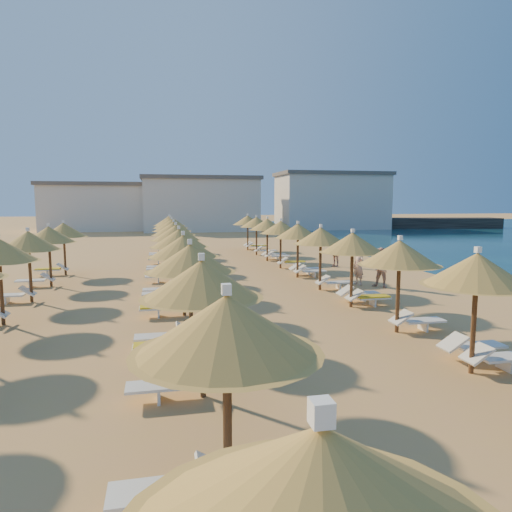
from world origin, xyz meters
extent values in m
plane|color=tan|center=(0.00, 0.00, 0.00)|extent=(220.00, 220.00, 0.00)
cube|color=black|center=(30.06, 43.97, 0.75)|extent=(30.25, 8.75, 1.50)
cube|color=beige|center=(-12.47, 47.98, 3.00)|extent=(15.00, 8.00, 6.00)
cube|color=#59514C|center=(-12.47, 47.98, 6.25)|extent=(15.60, 8.48, 0.50)
cube|color=beige|center=(0.80, 44.40, 3.40)|extent=(15.00, 8.00, 6.80)
cube|color=#59514C|center=(0.80, 44.40, 7.05)|extent=(15.60, 8.48, 0.50)
cube|color=beige|center=(19.72, 44.62, 3.80)|extent=(15.00, 8.00, 7.60)
cube|color=#59514C|center=(19.72, 44.62, 7.85)|extent=(15.60, 8.48, 0.50)
cylinder|color=brown|center=(2.29, -9.01, 1.17)|extent=(0.12, 0.12, 2.35)
cone|color=olive|center=(2.29, -9.01, 2.48)|extent=(2.32, 2.32, 0.76)
cone|color=olive|center=(2.29, -9.01, 2.16)|extent=(2.51, 2.51, 0.12)
cube|color=white|center=(2.29, -9.01, 2.93)|extent=(0.12, 0.12, 0.14)
cylinder|color=brown|center=(2.29, -5.57, 1.17)|extent=(0.12, 0.12, 2.35)
cone|color=olive|center=(2.29, -5.57, 2.48)|extent=(2.32, 2.32, 0.76)
cone|color=olive|center=(2.29, -5.57, 2.16)|extent=(2.51, 2.51, 0.12)
cube|color=white|center=(2.29, -5.57, 2.93)|extent=(0.12, 0.12, 0.14)
cylinder|color=brown|center=(2.29, -2.12, 1.17)|extent=(0.12, 0.12, 2.35)
cone|color=olive|center=(2.29, -2.12, 2.48)|extent=(2.32, 2.32, 0.76)
cone|color=olive|center=(2.29, -2.12, 2.16)|extent=(2.51, 2.51, 0.12)
cube|color=white|center=(2.29, -2.12, 2.93)|extent=(0.12, 0.12, 0.14)
cylinder|color=brown|center=(2.29, 1.33, 1.17)|extent=(0.12, 0.12, 2.35)
cone|color=olive|center=(2.29, 1.33, 2.48)|extent=(2.32, 2.32, 0.76)
cone|color=olive|center=(2.29, 1.33, 2.16)|extent=(2.51, 2.51, 0.12)
cube|color=white|center=(2.29, 1.33, 2.93)|extent=(0.12, 0.12, 0.14)
cylinder|color=brown|center=(2.29, 4.77, 1.17)|extent=(0.12, 0.12, 2.35)
cone|color=olive|center=(2.29, 4.77, 2.48)|extent=(2.32, 2.32, 0.76)
cone|color=olive|center=(2.29, 4.77, 2.16)|extent=(2.51, 2.51, 0.12)
cube|color=white|center=(2.29, 4.77, 2.93)|extent=(0.12, 0.12, 0.14)
cylinder|color=brown|center=(2.29, 8.22, 1.17)|extent=(0.12, 0.12, 2.35)
cone|color=olive|center=(2.29, 8.22, 2.48)|extent=(2.32, 2.32, 0.76)
cone|color=olive|center=(2.29, 8.22, 2.16)|extent=(2.51, 2.51, 0.12)
cube|color=white|center=(2.29, 8.22, 2.93)|extent=(0.12, 0.12, 0.14)
cylinder|color=brown|center=(2.29, 11.66, 1.17)|extent=(0.12, 0.12, 2.35)
cone|color=olive|center=(2.29, 11.66, 2.48)|extent=(2.32, 2.32, 0.76)
cone|color=olive|center=(2.29, 11.66, 2.16)|extent=(2.51, 2.51, 0.12)
cube|color=white|center=(2.29, 11.66, 2.93)|extent=(0.12, 0.12, 0.14)
cylinder|color=brown|center=(2.29, 15.11, 1.17)|extent=(0.12, 0.12, 2.35)
cone|color=olive|center=(2.29, 15.11, 2.48)|extent=(2.32, 2.32, 0.76)
cone|color=olive|center=(2.29, 15.11, 2.16)|extent=(2.51, 2.51, 0.12)
cube|color=white|center=(2.29, 15.11, 2.93)|extent=(0.12, 0.12, 0.14)
cylinder|color=brown|center=(2.29, 18.56, 1.17)|extent=(0.12, 0.12, 2.35)
cone|color=olive|center=(2.29, 18.56, 2.48)|extent=(2.32, 2.32, 0.76)
cone|color=olive|center=(2.29, 18.56, 2.16)|extent=(2.51, 2.51, 0.12)
cube|color=white|center=(2.29, 18.56, 2.93)|extent=(0.12, 0.12, 0.14)
cone|color=olive|center=(-4.01, -15.90, 2.48)|extent=(2.32, 2.32, 0.76)
cube|color=white|center=(-4.01, -15.90, 2.93)|extent=(0.12, 0.12, 0.14)
cylinder|color=brown|center=(-4.01, -12.46, 1.17)|extent=(0.12, 0.12, 2.35)
cone|color=olive|center=(-4.01, -12.46, 2.48)|extent=(2.32, 2.32, 0.76)
cone|color=olive|center=(-4.01, -12.46, 2.16)|extent=(2.51, 2.51, 0.12)
cube|color=white|center=(-4.01, -12.46, 2.93)|extent=(0.12, 0.12, 0.14)
cylinder|color=brown|center=(-4.01, -9.01, 1.17)|extent=(0.12, 0.12, 2.35)
cone|color=olive|center=(-4.01, -9.01, 2.48)|extent=(2.32, 2.32, 0.76)
cone|color=olive|center=(-4.01, -9.01, 2.16)|extent=(2.51, 2.51, 0.12)
cube|color=white|center=(-4.01, -9.01, 2.93)|extent=(0.12, 0.12, 0.14)
cylinder|color=brown|center=(-4.01, -5.57, 1.17)|extent=(0.12, 0.12, 2.35)
cone|color=olive|center=(-4.01, -5.57, 2.48)|extent=(2.32, 2.32, 0.76)
cone|color=olive|center=(-4.01, -5.57, 2.16)|extent=(2.51, 2.51, 0.12)
cube|color=white|center=(-4.01, -5.57, 2.93)|extent=(0.12, 0.12, 0.14)
cylinder|color=brown|center=(-4.01, -2.12, 1.17)|extent=(0.12, 0.12, 2.35)
cone|color=olive|center=(-4.01, -2.12, 2.48)|extent=(2.32, 2.32, 0.76)
cone|color=olive|center=(-4.01, -2.12, 2.16)|extent=(2.51, 2.51, 0.12)
cube|color=white|center=(-4.01, -2.12, 2.93)|extent=(0.12, 0.12, 0.14)
cylinder|color=brown|center=(-4.01, 1.33, 1.17)|extent=(0.12, 0.12, 2.35)
cone|color=olive|center=(-4.01, 1.33, 2.48)|extent=(2.32, 2.32, 0.76)
cone|color=olive|center=(-4.01, 1.33, 2.16)|extent=(2.51, 2.51, 0.12)
cube|color=white|center=(-4.01, 1.33, 2.93)|extent=(0.12, 0.12, 0.14)
cylinder|color=brown|center=(-4.01, 4.77, 1.17)|extent=(0.12, 0.12, 2.35)
cone|color=olive|center=(-4.01, 4.77, 2.48)|extent=(2.32, 2.32, 0.76)
cone|color=olive|center=(-4.01, 4.77, 2.16)|extent=(2.51, 2.51, 0.12)
cube|color=white|center=(-4.01, 4.77, 2.93)|extent=(0.12, 0.12, 0.14)
cylinder|color=brown|center=(-4.01, 8.22, 1.17)|extent=(0.12, 0.12, 2.35)
cone|color=olive|center=(-4.01, 8.22, 2.48)|extent=(2.32, 2.32, 0.76)
cone|color=olive|center=(-4.01, 8.22, 2.16)|extent=(2.51, 2.51, 0.12)
cube|color=white|center=(-4.01, 8.22, 2.93)|extent=(0.12, 0.12, 0.14)
cylinder|color=brown|center=(-4.01, 11.66, 1.17)|extent=(0.12, 0.12, 2.35)
cone|color=olive|center=(-4.01, 11.66, 2.48)|extent=(2.32, 2.32, 0.76)
cone|color=olive|center=(-4.01, 11.66, 2.16)|extent=(2.51, 2.51, 0.12)
cube|color=white|center=(-4.01, 11.66, 2.93)|extent=(0.12, 0.12, 0.14)
cylinder|color=brown|center=(-4.01, 15.11, 1.17)|extent=(0.12, 0.12, 2.35)
cone|color=olive|center=(-4.01, 15.11, 2.48)|extent=(2.32, 2.32, 0.76)
cone|color=olive|center=(-4.01, 15.11, 2.16)|extent=(2.51, 2.51, 0.12)
cube|color=white|center=(-4.01, 15.11, 2.93)|extent=(0.12, 0.12, 0.14)
cylinder|color=brown|center=(-4.01, 18.56, 1.17)|extent=(0.12, 0.12, 2.35)
cone|color=olive|center=(-4.01, 18.56, 2.48)|extent=(2.32, 2.32, 0.76)
cone|color=olive|center=(-4.01, 18.56, 2.16)|extent=(2.51, 2.51, 0.12)
cube|color=white|center=(-4.01, 18.56, 2.93)|extent=(0.12, 0.12, 0.14)
cylinder|color=brown|center=(-9.88, -2.12, 1.17)|extent=(0.12, 0.12, 2.35)
cylinder|color=brown|center=(-9.88, 1.33, 1.17)|extent=(0.12, 0.12, 2.35)
cone|color=olive|center=(-9.88, 1.33, 2.48)|extent=(2.32, 2.32, 0.76)
cone|color=olive|center=(-9.88, 1.33, 2.16)|extent=(2.51, 2.51, 0.12)
cube|color=white|center=(-9.88, 1.33, 2.93)|extent=(0.12, 0.12, 0.14)
cylinder|color=brown|center=(-9.88, 4.77, 1.17)|extent=(0.12, 0.12, 2.35)
cone|color=olive|center=(-9.88, 4.77, 2.48)|extent=(2.32, 2.32, 0.76)
cone|color=olive|center=(-9.88, 4.77, 2.16)|extent=(2.51, 2.51, 0.12)
cube|color=white|center=(-9.88, 4.77, 2.93)|extent=(0.12, 0.12, 0.14)
cylinder|color=brown|center=(-9.88, 8.22, 1.17)|extent=(0.12, 0.12, 2.35)
cone|color=olive|center=(-9.88, 8.22, 2.48)|extent=(2.32, 2.32, 0.76)
cone|color=olive|center=(-9.88, 8.22, 2.16)|extent=(2.51, 2.51, 0.12)
cube|color=white|center=(-9.88, 8.22, 2.93)|extent=(0.12, 0.12, 0.14)
cube|color=white|center=(-4.91, -12.46, 0.32)|extent=(1.31, 0.57, 0.06)
cube|color=white|center=(-4.91, -12.46, 0.16)|extent=(0.06, 0.51, 0.32)
cube|color=white|center=(-4.14, -12.46, 0.46)|extent=(0.58, 0.57, 0.40)
cube|color=white|center=(3.19, -9.01, 0.32)|extent=(1.31, 0.57, 0.06)
cube|color=white|center=(3.19, -9.01, 0.16)|extent=(0.06, 0.51, 0.32)
cube|color=white|center=(2.42, -9.01, 0.46)|extent=(0.58, 0.57, 0.40)
cube|color=white|center=(3.19, -8.11, 0.32)|extent=(1.31, 0.57, 0.06)
cube|color=white|center=(3.19, -8.11, 0.16)|extent=(0.06, 0.51, 0.32)
cube|color=white|center=(2.42, -8.11, 0.46)|extent=(0.58, 0.57, 0.40)
cube|color=white|center=(-4.91, -9.01, 0.32)|extent=(1.31, 0.57, 0.06)
cube|color=white|center=(-4.91, -9.01, 0.16)|extent=(0.06, 0.51, 0.32)
cube|color=white|center=(-4.14, -9.01, 0.46)|extent=(0.58, 0.57, 0.40)
cube|color=white|center=(3.19, -5.57, 0.32)|extent=(1.31, 0.57, 0.06)
cube|color=white|center=(3.19, -5.57, 0.16)|extent=(0.06, 0.51, 0.32)
cube|color=white|center=(2.42, -5.57, 0.46)|extent=(0.58, 0.57, 0.40)
cube|color=white|center=(-4.91, -5.57, 0.32)|extent=(1.31, 0.57, 0.06)
cube|color=white|center=(-4.91, -5.57, 0.16)|extent=(0.06, 0.51, 0.32)
cube|color=white|center=(-4.14, -5.57, 0.46)|extent=(0.58, 0.57, 0.40)
cube|color=white|center=(-4.91, -6.47, 0.32)|extent=(1.31, 0.57, 0.06)
cube|color=white|center=(-4.91, -6.47, 0.16)|extent=(0.06, 0.51, 0.32)
cube|color=white|center=(-4.14, -6.47, 0.46)|extent=(0.58, 0.57, 0.40)
cube|color=gold|center=(-4.91, -6.47, 0.38)|extent=(1.25, 0.52, 0.05)
cube|color=white|center=(3.19, -2.12, 0.32)|extent=(1.31, 0.57, 0.06)
cube|color=white|center=(3.19, -2.12, 0.16)|extent=(0.06, 0.51, 0.32)
cube|color=white|center=(2.42, -2.12, 0.46)|extent=(0.58, 0.57, 0.40)
cube|color=gold|center=(3.19, -2.12, 0.38)|extent=(1.25, 0.52, 0.05)
cube|color=white|center=(3.19, -1.22, 0.32)|extent=(1.31, 0.57, 0.06)
cube|color=white|center=(3.19, -1.22, 0.16)|extent=(0.06, 0.51, 0.32)
cube|color=white|center=(2.42, -1.22, 0.46)|extent=(0.58, 0.57, 0.40)
cube|color=white|center=(-4.91, -2.12, 0.32)|extent=(1.31, 0.57, 0.06)
cube|color=white|center=(-4.91, -2.12, 0.16)|extent=(0.06, 0.51, 0.32)
cube|color=white|center=(-4.14, -2.12, 0.46)|extent=(0.58, 0.57, 0.40)
cube|color=gold|center=(-4.91, -2.12, 0.38)|extent=(1.25, 0.52, 0.05)
cube|color=white|center=(3.19, 1.33, 0.32)|extent=(1.31, 0.57, 0.06)
cube|color=white|center=(3.19, 1.33, 0.16)|extent=(0.06, 0.51, 0.32)
cube|color=white|center=(2.42, 1.33, 0.46)|extent=(0.58, 0.57, 0.40)
cube|color=white|center=(-4.91, 1.33, 0.32)|extent=(1.31, 0.57, 0.06)
cube|color=white|center=(-4.91, 1.33, 0.16)|extent=(0.06, 0.51, 0.32)
cube|color=white|center=(-4.14, 1.33, 0.46)|extent=(0.58, 0.57, 0.40)
cube|color=white|center=(-4.91, 0.43, 0.32)|extent=(1.31, 0.57, 0.06)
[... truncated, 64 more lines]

